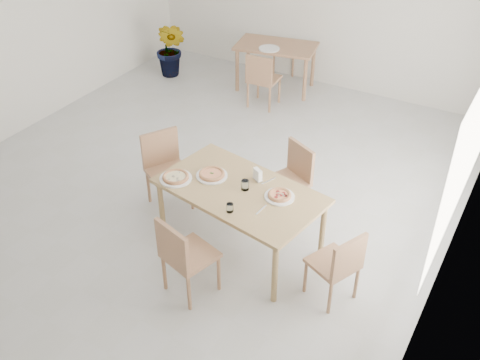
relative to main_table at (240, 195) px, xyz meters
The scene contains 22 objects.
room 2.39m from the main_table, 29.21° to the left, with size 7.28×7.00×7.00m.
main_table is the anchor object (origin of this frame).
chair_south 0.90m from the main_table, 96.75° to the right, with size 0.54×0.54×0.89m.
chair_north 0.87m from the main_table, 76.42° to the left, with size 0.57×0.57×0.87m.
chair_west 1.19m from the main_table, 167.45° to the left, with size 0.61×0.61×0.91m.
chair_east 1.23m from the main_table, 10.42° to the right, with size 0.53×0.53×0.82m.
plate_margherita 0.38m from the main_table, behind, with size 0.33×0.33×0.02m, color white.
plate_mushroom 0.70m from the main_table, 164.82° to the right, with size 0.34×0.34×0.02m, color white.
plate_pepperoni 0.42m from the main_table, 10.68° to the left, with size 0.30×0.30×0.02m, color white.
pizza_margherita 0.39m from the main_table, behind, with size 0.34×0.34×0.03m.
pizza_mushroom 0.70m from the main_table, 164.82° to the right, with size 0.33×0.33×0.03m.
pizza_pepperoni 0.43m from the main_table, 10.68° to the left, with size 0.30×0.30×0.03m.
tumbler_a 0.13m from the main_table, 29.82° to the left, with size 0.08×0.08×0.11m, color white.
tumbler_b 0.39m from the main_table, 74.71° to the right, with size 0.07×0.07×0.09m, color white.
napkin_holder 0.28m from the main_table, 71.38° to the left, with size 0.13×0.11×0.14m.
fork_a 0.34m from the main_table, 56.08° to the left, with size 0.02×0.19×0.01m, color silver.
fork_b 0.41m from the main_table, 29.25° to the right, with size 0.02×0.18×0.01m, color silver.
second_table 3.98m from the main_table, 111.80° to the left, with size 1.38×0.96×0.75m.
chair_back_s 3.28m from the main_table, 114.32° to the left, with size 0.46×0.46×0.87m.
chair_back_n 4.72m from the main_table, 110.70° to the left, with size 0.51×0.51×0.78m.
plate_empty 3.79m from the main_table, 113.24° to the left, with size 0.33×0.33×0.02m, color white.
potted_plant 4.58m from the main_table, 134.94° to the left, with size 0.53×0.43×0.96m, color #227021.
Camera 1 is at (3.34, -4.79, 4.08)m, focal length 42.00 mm.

